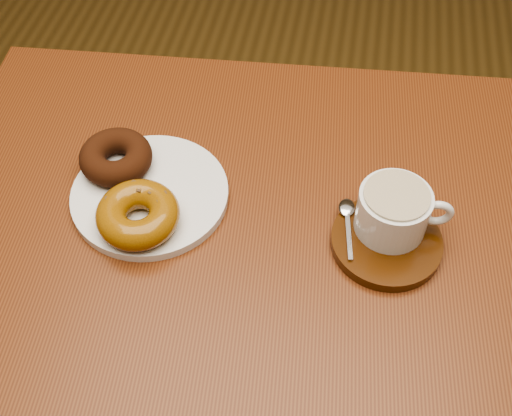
% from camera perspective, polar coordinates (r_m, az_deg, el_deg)
% --- Properties ---
extents(ground, '(6.00, 6.00, 0.00)m').
position_cam_1_polar(ground, '(1.61, 5.99, -12.68)').
color(ground, brown).
rests_on(ground, ground).
extents(cafe_table, '(0.88, 0.68, 0.78)m').
position_cam_1_polar(cafe_table, '(0.94, -1.21, -5.36)').
color(cafe_table, '#612F14').
rests_on(cafe_table, ground).
extents(donut_plate, '(0.27, 0.27, 0.01)m').
position_cam_1_polar(donut_plate, '(0.86, -9.40, 1.21)').
color(donut_plate, silver).
rests_on(donut_plate, cafe_table).
extents(donut_cinnamon, '(0.12, 0.12, 0.04)m').
position_cam_1_polar(donut_cinnamon, '(0.88, -12.35, 4.45)').
color(donut_cinnamon, '#34170A').
rests_on(donut_cinnamon, donut_plate).
extents(donut_caramel, '(0.13, 0.13, 0.04)m').
position_cam_1_polar(donut_caramel, '(0.81, -10.46, -0.57)').
color(donut_caramel, '#88550E').
rests_on(donut_caramel, donut_plate).
extents(saucer, '(0.17, 0.17, 0.01)m').
position_cam_1_polar(saucer, '(0.82, 11.50, -2.99)').
color(saucer, '#381B07').
rests_on(saucer, cafe_table).
extents(coffee_cup, '(0.12, 0.09, 0.06)m').
position_cam_1_polar(coffee_cup, '(0.80, 12.20, -0.23)').
color(coffee_cup, silver).
rests_on(coffee_cup, saucer).
extents(teaspoon, '(0.02, 0.10, 0.01)m').
position_cam_1_polar(teaspoon, '(0.82, 8.09, -0.44)').
color(teaspoon, silver).
rests_on(teaspoon, saucer).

